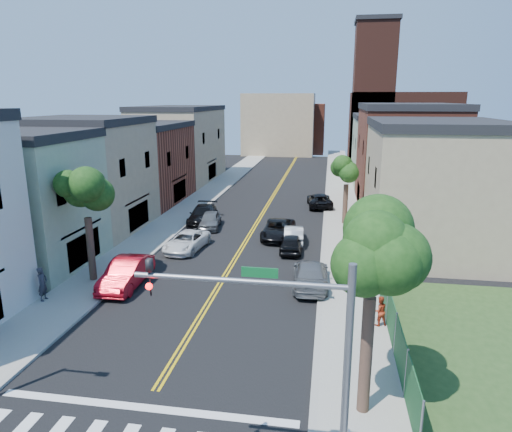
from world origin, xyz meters
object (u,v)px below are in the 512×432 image
at_px(white_pickup, 187,241).
at_px(black_car_left, 203,215).
at_px(black_suv_lane, 278,229).
at_px(pedestrian_left, 42,284).
at_px(grey_car_left, 210,220).
at_px(dark_car_right_far, 320,200).
at_px(red_sedan, 126,273).
at_px(grey_car_right, 311,274).
at_px(black_car_right, 291,243).
at_px(pedestrian_right, 380,311).
at_px(silver_car_right, 294,234).

relative_size(white_pickup, black_car_left, 0.90).
xyz_separation_m(black_suv_lane, pedestrian_left, (-11.56, -14.22, 0.38)).
distance_m(grey_car_left, dark_car_right_far, 13.35).
xyz_separation_m(grey_car_left, pedestrian_left, (-5.30, -16.31, 0.39)).
relative_size(red_sedan, grey_car_left, 1.21).
bearing_deg(white_pickup, grey_car_right, -22.87).
bearing_deg(black_car_right, dark_car_right_far, -97.87).
relative_size(grey_car_left, grey_car_right, 0.81).
height_order(white_pickup, grey_car_left, grey_car_left).
bearing_deg(dark_car_right_far, white_pickup, 52.26).
relative_size(black_car_right, pedestrian_left, 2.07).
bearing_deg(black_suv_lane, grey_car_right, -71.35).
bearing_deg(black_car_right, black_suv_lane, -69.17).
height_order(white_pickup, pedestrian_right, pedestrian_right).
bearing_deg(black_suv_lane, pedestrian_right, -64.08).
distance_m(black_suv_lane, pedestrian_right, 15.74).
bearing_deg(black_car_left, red_sedan, -97.33).
relative_size(red_sedan, black_suv_lane, 0.98).
distance_m(silver_car_right, dark_car_right_far, 12.77).
relative_size(grey_car_left, black_car_left, 0.77).
bearing_deg(black_car_left, silver_car_right, -32.23).
xyz_separation_m(red_sedan, pedestrian_left, (-3.60, -2.89, 0.27)).
distance_m(red_sedan, dark_car_right_far, 25.49).
relative_size(pedestrian_left, pedestrian_right, 1.26).
xyz_separation_m(grey_car_left, pedestrian_right, (12.90, -16.36, 0.20)).
bearing_deg(grey_car_right, black_car_left, -53.86).
xyz_separation_m(red_sedan, black_car_right, (9.30, 8.05, -0.16)).
bearing_deg(dark_car_right_far, silver_car_right, 75.63).
relative_size(black_car_left, black_suv_lane, 1.04).
xyz_separation_m(grey_car_right, dark_car_right_far, (0.00, 21.21, -0.04)).
height_order(red_sedan, white_pickup, red_sedan).
relative_size(grey_car_left, black_car_right, 1.06).
bearing_deg(dark_car_right_far, black_car_right, 76.79).
height_order(pedestrian_left, pedestrian_right, pedestrian_left).
relative_size(grey_car_right, black_suv_lane, 1.00).
bearing_deg(black_car_right, silver_car_right, -91.38).
height_order(grey_car_right, silver_car_right, grey_car_right).
relative_size(black_car_right, silver_car_right, 0.95).
bearing_deg(black_car_right, black_car_left, -39.41).
xyz_separation_m(black_car_left, black_car_right, (8.66, -6.77, -0.11)).
bearing_deg(silver_car_right, pedestrian_right, 107.57).
bearing_deg(silver_car_right, dark_car_right_far, -101.84).
relative_size(grey_car_left, dark_car_right_far, 0.81).
height_order(white_pickup, pedestrian_left, pedestrian_left).
distance_m(black_car_right, black_suv_lane, 3.55).
bearing_deg(red_sedan, grey_car_left, 81.60).
distance_m(red_sedan, pedestrian_right, 14.89).
height_order(red_sedan, pedestrian_right, red_sedan).
relative_size(black_suv_lane, pedestrian_right, 3.42).
bearing_deg(black_car_left, black_suv_lane, -30.36).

